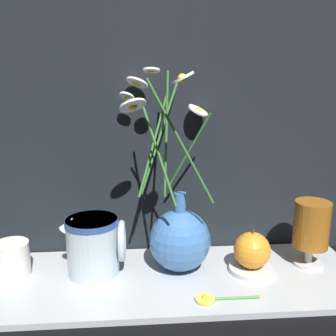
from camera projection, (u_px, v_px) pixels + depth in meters
The scene contains 10 objects.
ground_plane at pixel (162, 282), 0.76m from camera, with size 6.00×6.00×0.00m, color black.
shelf at pixel (162, 280), 0.76m from camera, with size 0.81×0.26×0.01m.
backdrop_wall at pixel (157, 4), 0.77m from camera, with size 1.31×0.02×1.10m.
vase_with_flowers at pixel (179, 235), 0.77m from camera, with size 0.20×0.25×0.41m.
yellow_mug at pixel (11, 259), 0.76m from camera, with size 0.08×0.07×0.07m.
ceramic_pitcher at pixel (94, 243), 0.76m from camera, with size 0.13×0.11×0.13m.
tea_glass at pixel (311, 226), 0.78m from camera, with size 0.07×0.07×0.14m.
saucer_plate at pixel (251, 269), 0.78m from camera, with size 0.09×0.09×0.01m.
orange_fruit at pixel (252, 250), 0.77m from camera, with size 0.07×0.07×0.08m.
loose_daisy at pixel (213, 299), 0.67m from camera, with size 0.12×0.04×0.01m.
Camera 1 is at (-0.04, -0.68, 0.40)m, focal length 40.00 mm.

